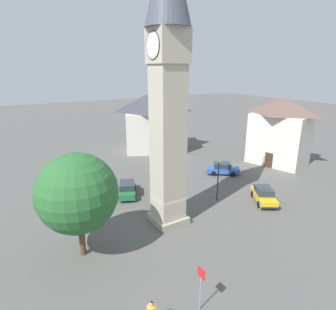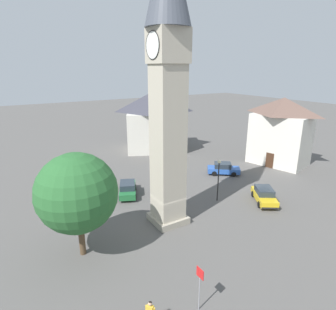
{
  "view_description": "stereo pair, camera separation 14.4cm",
  "coord_description": "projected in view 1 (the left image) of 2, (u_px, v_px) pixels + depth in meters",
  "views": [
    {
      "loc": [
        19.09,
        -12.02,
        13.29
      ],
      "look_at": [
        0.0,
        0.0,
        6.28
      ],
      "focal_mm": 30.07,
      "sensor_mm": 36.0,
      "label": 1
    },
    {
      "loc": [
        19.17,
        -11.9,
        13.29
      ],
      "look_at": [
        0.0,
        0.0,
        6.28
      ],
      "focal_mm": 30.07,
      "sensor_mm": 36.0,
      "label": 2
    }
  ],
  "objects": [
    {
      "name": "road_sign",
      "position": [
        201.0,
        282.0,
        15.63
      ],
      "size": [
        0.6,
        0.07,
        2.8
      ],
      "color": "gray",
      "rests_on": "ground"
    },
    {
      "name": "tree",
      "position": [
        77.0,
        193.0,
        19.52
      ],
      "size": [
        5.71,
        5.71,
        7.83
      ],
      "color": "brown",
      "rests_on": "ground"
    },
    {
      "name": "clock_tower",
      "position": [
        168.0,
        61.0,
        21.39
      ],
      "size": [
        3.5,
        3.5,
        23.52
      ],
      "color": "#A59C89",
      "rests_on": "ground"
    },
    {
      "name": "car_blue_kerb",
      "position": [
        69.0,
        182.0,
        32.35
      ],
      "size": [
        4.41,
        2.6,
        1.53
      ],
      "color": "gold",
      "rests_on": "ground"
    },
    {
      "name": "car_white_side",
      "position": [
        127.0,
        189.0,
        30.46
      ],
      "size": [
        4.45,
        3.28,
        1.53
      ],
      "color": "#236B38",
      "rests_on": "ground"
    },
    {
      "name": "building_corner_back",
      "position": [
        280.0,
        131.0,
        39.61
      ],
      "size": [
        8.86,
        7.11,
        9.45
      ],
      "color": "silver",
      "rests_on": "ground"
    },
    {
      "name": "lamp_post",
      "position": [
        218.0,
        173.0,
        28.61
      ],
      "size": [
        0.36,
        0.36,
        4.48
      ],
      "color": "black",
      "rests_on": "ground"
    },
    {
      "name": "car_silver_kerb",
      "position": [
        223.0,
        168.0,
        36.59
      ],
      "size": [
        3.86,
        4.3,
        1.53
      ],
      "color": "#2D5BB7",
      "rests_on": "ground"
    },
    {
      "name": "car_red_corner",
      "position": [
        264.0,
        195.0,
        28.97
      ],
      "size": [
        4.37,
        3.69,
        1.53
      ],
      "color": "gold",
      "rests_on": "ground"
    },
    {
      "name": "ground_plane",
      "position": [
        168.0,
        221.0,
        25.49
      ],
      "size": [
        200.0,
        200.0,
        0.0
      ],
      "primitive_type": "plane",
      "color": "#565451"
    },
    {
      "name": "building_shop_left",
      "position": [
        153.0,
        120.0,
        46.59
      ],
      "size": [
        11.08,
        11.73,
        9.75
      ],
      "color": "silver",
      "rests_on": "ground"
    }
  ]
}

